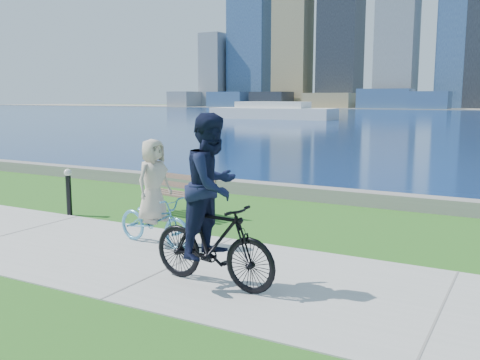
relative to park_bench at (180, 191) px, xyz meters
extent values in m
plane|color=#215717|center=(2.07, -3.01, -0.56)|extent=(320.00, 320.00, 0.00)
cube|color=#A2A29D|center=(2.07, -3.01, -0.55)|extent=(80.00, 3.50, 0.02)
cube|color=slate|center=(2.07, 3.19, -0.38)|extent=(90.00, 0.50, 0.35)
cube|color=slate|center=(-81.33, 117.98, 1.58)|extent=(6.71, 8.88, 4.28)
cube|color=navy|center=(-66.31, 116.67, 1.51)|extent=(10.35, 6.24, 4.14)
cube|color=black|center=(-54.75, 119.42, 1.50)|extent=(9.44, 8.10, 4.12)
cube|color=olive|center=(-38.21, 119.44, 1.30)|extent=(11.80, 9.71, 3.73)
cube|color=navy|center=(-24.07, 116.65, 1.75)|extent=(11.96, 7.03, 4.62)
cube|color=navy|center=(-13.99, 116.17, 1.44)|extent=(8.33, 7.03, 4.00)
cube|color=slate|center=(-75.78, 126.47, 9.84)|extent=(6.54, 10.39, 20.81)
cube|color=navy|center=(-65.79, 128.99, 20.64)|extent=(11.21, 9.64, 42.39)
cube|color=olive|center=(-52.46, 127.57, 17.91)|extent=(9.39, 7.31, 36.95)
cube|color=black|center=(-39.14, 128.17, 20.18)|extent=(10.17, 9.38, 41.48)
cube|color=silver|center=(-21.85, 50.85, 0.11)|extent=(15.72, 4.49, 1.35)
cube|color=silver|center=(-21.85, 50.85, 1.18)|extent=(8.98, 3.37, 0.79)
cube|color=black|center=(-0.81, -0.16, -0.31)|extent=(0.08, 0.08, 0.50)
cube|color=black|center=(0.71, -0.42, -0.31)|extent=(0.08, 0.08, 0.50)
cube|color=black|center=(-0.74, 0.23, -0.31)|extent=(0.08, 0.08, 0.50)
cube|color=black|center=(0.78, -0.03, -0.31)|extent=(0.08, 0.08, 0.50)
cube|color=brown|center=(-0.05, -0.29, -0.04)|extent=(1.76, 0.41, 0.04)
cube|color=brown|center=(-0.02, -0.12, -0.04)|extent=(1.76, 0.41, 0.04)
cube|color=brown|center=(0.01, 0.06, -0.04)|extent=(1.76, 0.41, 0.04)
cube|color=brown|center=(0.03, 0.19, 0.10)|extent=(1.75, 0.37, 0.13)
cube|color=brown|center=(0.04, 0.22, 0.29)|extent=(1.75, 0.37, 0.13)
cylinder|color=black|center=(-2.22, -1.21, -0.08)|extent=(0.12, 0.12, 0.95)
sphere|color=silver|center=(-2.22, -1.21, 0.43)|extent=(0.17, 0.17, 0.17)
imported|color=#519CC6|center=(1.05, -2.29, -0.09)|extent=(0.82, 1.78, 0.90)
imported|color=beige|center=(1.05, -2.29, 0.64)|extent=(0.57, 0.79, 1.49)
imported|color=black|center=(3.09, -3.57, 0.08)|extent=(0.74, 2.08, 1.23)
imported|color=#101632|center=(3.09, -3.57, 0.90)|extent=(0.82, 1.02, 2.01)
camera|label=1|loc=(6.95, -9.78, 2.11)|focal=40.00mm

